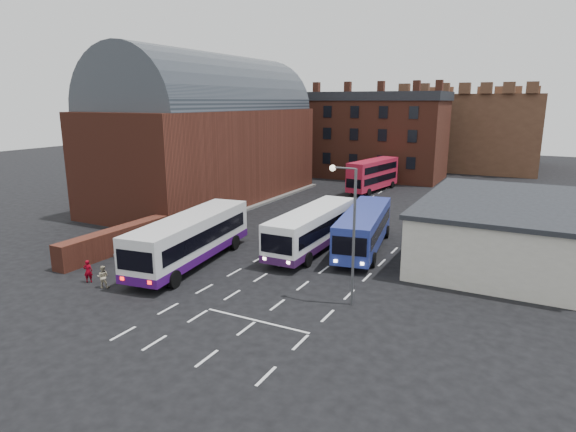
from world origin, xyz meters
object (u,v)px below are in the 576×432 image
at_px(street_lamp, 350,223).
at_px(pedestrian_red, 88,271).
at_px(bus_red_double, 373,175).
at_px(bus_white_inbound, 312,226).
at_px(bus_blue, 364,227).
at_px(pedestrian_beige, 103,277).
at_px(bus_white_outbound, 191,236).

xyz_separation_m(street_lamp, pedestrian_red, (-15.34, -4.41, -3.90)).
height_order(bus_red_double, street_lamp, street_lamp).
bearing_deg(bus_white_inbound, bus_blue, -153.94).
bearing_deg(bus_blue, bus_red_double, -83.04).
relative_size(bus_red_double, pedestrian_beige, 7.19).
distance_m(bus_blue, pedestrian_red, 19.23).
bearing_deg(pedestrian_beige, bus_red_double, -128.42).
height_order(bus_blue, pedestrian_beige, bus_blue).
bearing_deg(bus_white_outbound, bus_white_inbound, 39.86).
distance_m(bus_white_inbound, street_lamp, 10.39).
bearing_deg(bus_blue, pedestrian_beige, 42.27).
xyz_separation_m(bus_white_inbound, pedestrian_beige, (-7.96, -12.70, -1.14)).
distance_m(bus_white_outbound, pedestrian_red, 6.86).
distance_m(street_lamp, pedestrian_beige, 15.11).
distance_m(bus_white_outbound, pedestrian_beige, 6.45).
height_order(bus_white_outbound, bus_red_double, bus_red_double).
relative_size(bus_white_inbound, pedestrian_red, 7.90).
bearing_deg(pedestrian_red, pedestrian_beige, 139.35).
height_order(bus_red_double, pedestrian_red, bus_red_double).
relative_size(bus_white_inbound, pedestrian_beige, 8.26).
height_order(bus_white_inbound, bus_red_double, bus_red_double).
bearing_deg(pedestrian_beige, pedestrian_red, -39.27).
bearing_deg(pedestrian_beige, bus_white_inbound, -154.03).
bearing_deg(bus_blue, bus_white_outbound, 31.98).
distance_m(bus_white_inbound, pedestrian_beige, 15.03).
bearing_deg(bus_white_inbound, street_lamp, 125.34).
distance_m(bus_white_outbound, bus_red_double, 32.38).
distance_m(bus_white_inbound, bus_red_double, 25.87).
height_order(street_lamp, pedestrian_red, street_lamp).
height_order(bus_white_outbound, bus_white_inbound, bus_white_outbound).
height_order(street_lamp, pedestrian_beige, street_lamp).
relative_size(bus_blue, bus_red_double, 1.16).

